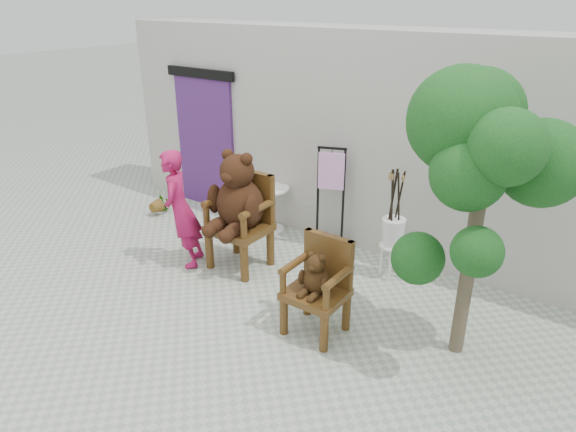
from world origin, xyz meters
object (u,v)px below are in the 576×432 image
Objects in this scene: cafe_table at (270,204)px; display_stand at (330,211)px; chair_big at (239,204)px; person at (181,210)px; tree at (479,144)px; stool_bucket at (393,232)px; chair_small at (319,280)px.

cafe_table is 1.09m from display_stand.
chair_big is 1.01× the size of person.
cafe_table is at bearing 160.05° from tree.
stool_bucket is at bearing -6.15° from cafe_table.
chair_big is at bearing 178.92° from tree.
cafe_table is (0.29, 1.54, -0.36)m from person.
chair_big is 2.29× the size of cafe_table.
person is at bearing -152.64° from display_stand.
display_stand is 1.04× the size of stool_bucket.
display_stand is (-0.92, 1.75, -0.03)m from chair_small.
display_stand is (1.08, -0.00, 0.14)m from cafe_table.
chair_big is at bearing 159.24° from chair_small.
chair_big is at bearing -152.92° from stool_bucket.
chair_small is at bearing -156.30° from tree.
chair_small is at bearing -41.19° from cafe_table.
display_stand is at bearing -0.19° from cafe_table.
chair_small is (1.62, -0.62, -0.29)m from chair_big.
chair_small is 0.71× the size of display_stand.
chair_small is 0.67× the size of person.
chair_small is 0.37× the size of tree.
stool_bucket is (1.07, -0.23, 0.06)m from display_stand.
display_stand is (1.37, 1.54, -0.21)m from person.
person is at bearing -148.73° from chair_big.
chair_big reaches higher than display_stand.
tree is (3.57, 0.35, 1.38)m from person.
chair_big reaches higher than person.
tree is (2.90, -0.05, 1.27)m from chair_big.
cafe_table is at bearing 158.85° from display_stand.
person is (-0.66, -0.40, -0.11)m from chair_big.
person is 0.56× the size of tree.
chair_small is 2.31m from person.
chair_big is 1.37m from display_stand.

